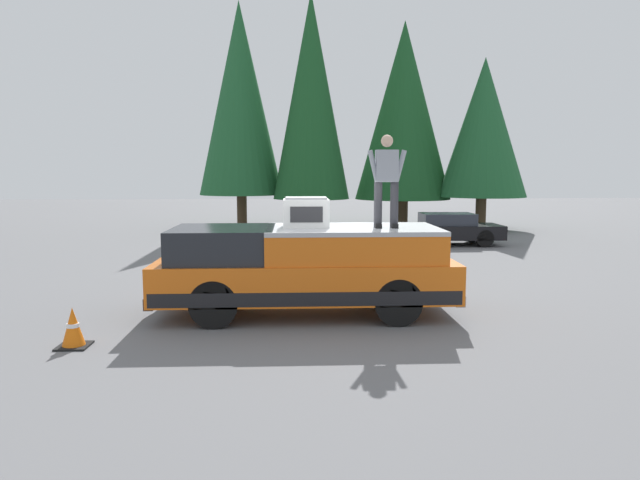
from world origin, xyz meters
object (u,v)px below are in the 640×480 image
object	(u,v)px
person_on_truck_bed	(387,179)
pickup_truck	(306,269)
compressor_unit	(306,212)
traffic_cone	(73,329)
parked_car_black	(445,229)

from	to	relation	value
person_on_truck_bed	pickup_truck	bearing A→B (deg)	84.44
compressor_unit	traffic_cone	bearing A→B (deg)	117.44
person_on_truck_bed	traffic_cone	size ratio (longest dim) A/B	2.73
compressor_unit	person_on_truck_bed	world-z (taller)	person_on_truck_bed
pickup_truck	person_on_truck_bed	distance (m)	2.24
traffic_cone	person_on_truck_bed	bearing A→B (deg)	-71.39
compressor_unit	parked_car_black	world-z (taller)	compressor_unit
person_on_truck_bed	traffic_cone	bearing A→B (deg)	108.61
pickup_truck	traffic_cone	bearing A→B (deg)	117.23
person_on_truck_bed	parked_car_black	size ratio (longest dim) A/B	0.41
parked_car_black	traffic_cone	world-z (taller)	parked_car_black
pickup_truck	traffic_cone	distance (m)	4.10
pickup_truck	parked_car_black	bearing A→B (deg)	-28.02
compressor_unit	parked_car_black	xyz separation A→B (m)	(9.97, -5.30, -1.35)
pickup_truck	person_on_truck_bed	size ratio (longest dim) A/B	3.28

